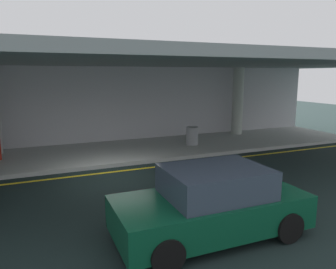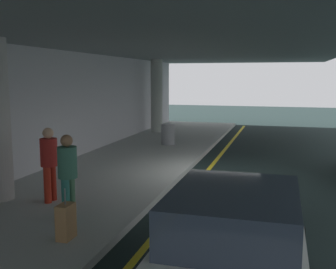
{
  "view_description": "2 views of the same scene",
  "coord_description": "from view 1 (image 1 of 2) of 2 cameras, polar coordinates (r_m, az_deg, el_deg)",
  "views": [
    {
      "loc": [
        -2.38,
        -10.41,
        3.4
      ],
      "look_at": [
        2.62,
        1.54,
        0.99
      ],
      "focal_mm": 34.32,
      "sensor_mm": 36.0,
      "label": 1
    },
    {
      "loc": [
        -11.68,
        -1.76,
        2.95
      ],
      "look_at": [
        1.46,
        1.98,
        1.0
      ],
      "focal_mm": 43.4,
      "sensor_mm": 36.0,
      "label": 2
    }
  ],
  "objects": [
    {
      "name": "car_dark_green",
      "position": [
        7.0,
        7.77,
        -12.12
      ],
      "size": [
        4.1,
        1.92,
        1.5
      ],
      "rotation": [
        0.0,
        0.0,
        0.05
      ],
      "color": "#0B4028",
      "rests_on": "ground"
    },
    {
      "name": "trash_bin_steel",
      "position": [
        15.12,
        4.31,
        -0.24
      ],
      "size": [
        0.56,
        0.56,
        0.85
      ],
      "primitive_type": "cylinder",
      "color": "gray",
      "rests_on": "sidewalk"
    },
    {
      "name": "ceiling_overhang",
      "position": [
        13.24,
        -12.66,
        12.69
      ],
      "size": [
        28.0,
        13.2,
        0.3
      ],
      "primitive_type": "cube",
      "color": "gray",
      "rests_on": "support_column_far_left"
    },
    {
      "name": "ground_plane",
      "position": [
        11.21,
        -9.45,
        -7.25
      ],
      "size": [
        60.0,
        60.0,
        0.0
      ],
      "primitive_type": "plane",
      "color": "black"
    },
    {
      "name": "support_column_right_mid",
      "position": [
        18.17,
        12.27,
        5.82
      ],
      "size": [
        0.59,
        0.59,
        3.65
      ],
      "primitive_type": "cylinder",
      "color": "#ABB3A9",
      "rests_on": "sidewalk"
    },
    {
      "name": "sidewalk",
      "position": [
        14.11,
        -12.39,
        -3.32
      ],
      "size": [
        26.0,
        4.2,
        0.15
      ],
      "primitive_type": "cube",
      "color": "#A8ACA8",
      "rests_on": "ground"
    },
    {
      "name": "lane_stripe_yellow",
      "position": [
        11.64,
        -9.98,
        -6.57
      ],
      "size": [
        26.0,
        0.14,
        0.01
      ],
      "primitive_type": "cube",
      "color": "yellow",
      "rests_on": "ground"
    },
    {
      "name": "terminal_back_wall",
      "position": [
        16.01,
        -14.12,
        4.87
      ],
      "size": [
        26.0,
        0.3,
        3.8
      ],
      "primitive_type": "cube",
      "color": "#B7B7BD",
      "rests_on": "ground"
    }
  ]
}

